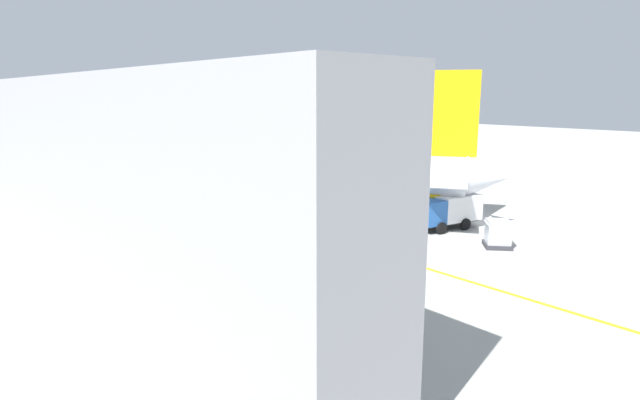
{
  "coord_description": "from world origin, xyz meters",
  "views": [
    {
      "loc": [
        -37.57,
        -21.13,
        10.19
      ],
      "look_at": [
        -11.19,
        8.69,
        2.01
      ],
      "focal_mm": 29.25,
      "sensor_mm": 36.0,
      "label": 1
    }
  ],
  "objects_px": {
    "service_truck_baggage": "(447,210)",
    "crew_loader_right": "(25,217)",
    "crew_supervisor": "(248,227)",
    "service_truck_pushback": "(288,233)",
    "airliner_mid_apron": "(339,128)",
    "crew_loader_left": "(334,219)",
    "cargo_container_near": "(497,234)",
    "crew_marshaller": "(391,209)",
    "airliner_foreground": "(256,174)",
    "service_truck_catering": "(270,284)",
    "service_truck_fuel": "(140,238)"
  },
  "relations": [
    {
      "from": "crew_supervisor",
      "to": "service_truck_baggage",
      "type": "bearing_deg",
      "value": -29.01
    },
    {
      "from": "airliner_mid_apron",
      "to": "crew_loader_right",
      "type": "bearing_deg",
      "value": -151.7
    },
    {
      "from": "airliner_foreground",
      "to": "service_truck_catering",
      "type": "bearing_deg",
      "value": -123.01
    },
    {
      "from": "service_truck_baggage",
      "to": "crew_loader_right",
      "type": "height_order",
      "value": "service_truck_baggage"
    },
    {
      "from": "service_truck_baggage",
      "to": "cargo_container_near",
      "type": "xyz_separation_m",
      "value": [
        -1.68,
        -5.26,
        -0.52
      ]
    },
    {
      "from": "crew_marshaller",
      "to": "crew_supervisor",
      "type": "height_order",
      "value": "crew_marshaller"
    },
    {
      "from": "crew_supervisor",
      "to": "crew_loader_right",
      "type": "bearing_deg",
      "value": 129.61
    },
    {
      "from": "airliner_mid_apron",
      "to": "crew_supervisor",
      "type": "bearing_deg",
      "value": -138.43
    },
    {
      "from": "airliner_mid_apron",
      "to": "service_truck_pushback",
      "type": "xyz_separation_m",
      "value": [
        -55.14,
        -53.28,
        -1.79
      ]
    },
    {
      "from": "service_truck_baggage",
      "to": "service_truck_fuel",
      "type": "bearing_deg",
      "value": 160.54
    },
    {
      "from": "airliner_mid_apron",
      "to": "service_truck_baggage",
      "type": "xyz_separation_m",
      "value": [
        -42.44,
        -56.73,
        -1.53
      ]
    },
    {
      "from": "airliner_mid_apron",
      "to": "crew_supervisor",
      "type": "height_order",
      "value": "airliner_mid_apron"
    },
    {
      "from": "airliner_foreground",
      "to": "airliner_mid_apron",
      "type": "bearing_deg",
      "value": 40.26
    },
    {
      "from": "service_truck_pushback",
      "to": "cargo_container_near",
      "type": "bearing_deg",
      "value": -38.28
    },
    {
      "from": "crew_marshaller",
      "to": "crew_supervisor",
      "type": "xyz_separation_m",
      "value": [
        -11.98,
        2.84,
        -0.01
      ]
    },
    {
      "from": "service_truck_baggage",
      "to": "service_truck_catering",
      "type": "height_order",
      "value": "service_truck_baggage"
    },
    {
      "from": "crew_marshaller",
      "to": "crew_supervisor",
      "type": "distance_m",
      "value": 12.31
    },
    {
      "from": "service_truck_fuel",
      "to": "crew_loader_left",
      "type": "height_order",
      "value": "service_truck_fuel"
    },
    {
      "from": "service_truck_pushback",
      "to": "service_truck_baggage",
      "type": "bearing_deg",
      "value": -15.17
    },
    {
      "from": "service_truck_pushback",
      "to": "crew_supervisor",
      "type": "height_order",
      "value": "service_truck_pushback"
    },
    {
      "from": "service_truck_catering",
      "to": "cargo_container_near",
      "type": "relative_size",
      "value": 2.86
    },
    {
      "from": "service_truck_baggage",
      "to": "crew_loader_left",
      "type": "xyz_separation_m",
      "value": [
        -7.18,
        4.96,
        -0.46
      ]
    },
    {
      "from": "service_truck_fuel",
      "to": "service_truck_pushback",
      "type": "height_order",
      "value": "service_truck_fuel"
    },
    {
      "from": "airliner_mid_apron",
      "to": "crew_loader_left",
      "type": "distance_m",
      "value": 71.73
    },
    {
      "from": "service_truck_baggage",
      "to": "crew_supervisor",
      "type": "distance_m",
      "value": 15.15
    },
    {
      "from": "crew_loader_left",
      "to": "service_truck_catering",
      "type": "bearing_deg",
      "value": -144.45
    },
    {
      "from": "crew_loader_left",
      "to": "service_truck_baggage",
      "type": "bearing_deg",
      "value": -34.66
    },
    {
      "from": "cargo_container_near",
      "to": "airliner_mid_apron",
      "type": "bearing_deg",
      "value": 54.56
    },
    {
      "from": "service_truck_baggage",
      "to": "crew_loader_right",
      "type": "distance_m",
      "value": 32.0
    },
    {
      "from": "airliner_mid_apron",
      "to": "service_truck_baggage",
      "type": "height_order",
      "value": "airliner_mid_apron"
    },
    {
      "from": "service_truck_baggage",
      "to": "cargo_container_near",
      "type": "height_order",
      "value": "service_truck_baggage"
    },
    {
      "from": "service_truck_baggage",
      "to": "crew_loader_left",
      "type": "relative_size",
      "value": 3.41
    },
    {
      "from": "airliner_mid_apron",
      "to": "crew_loader_left",
      "type": "xyz_separation_m",
      "value": [
        -49.62,
        -51.77,
        -1.99
      ]
    },
    {
      "from": "service_truck_baggage",
      "to": "crew_marshaller",
      "type": "xyz_separation_m",
      "value": [
        -1.27,
        4.5,
        -0.5
      ]
    },
    {
      "from": "service_truck_pushback",
      "to": "crew_loader_right",
      "type": "xyz_separation_m",
      "value": [
        -11.65,
        17.32,
        -0.19
      ]
    },
    {
      "from": "service_truck_fuel",
      "to": "service_truck_baggage",
      "type": "xyz_separation_m",
      "value": [
        21.0,
        -7.42,
        -0.1
      ]
    },
    {
      "from": "cargo_container_near",
      "to": "crew_supervisor",
      "type": "height_order",
      "value": "cargo_container_near"
    },
    {
      "from": "service_truck_pushback",
      "to": "cargo_container_near",
      "type": "relative_size",
      "value": 2.45
    },
    {
      "from": "airliner_foreground",
      "to": "service_truck_pushback",
      "type": "relative_size",
      "value": 6.19
    },
    {
      "from": "service_truck_baggage",
      "to": "service_truck_pushback",
      "type": "distance_m",
      "value": 13.16
    },
    {
      "from": "crew_loader_right",
      "to": "crew_supervisor",
      "type": "distance_m",
      "value": 17.42
    },
    {
      "from": "service_truck_pushback",
      "to": "crew_marshaller",
      "type": "height_order",
      "value": "service_truck_pushback"
    },
    {
      "from": "airliner_mid_apron",
      "to": "crew_loader_left",
      "type": "relative_size",
      "value": 20.19
    },
    {
      "from": "service_truck_pushback",
      "to": "crew_marshaller",
      "type": "bearing_deg",
      "value": 5.29
    },
    {
      "from": "crew_loader_left",
      "to": "crew_supervisor",
      "type": "xyz_separation_m",
      "value": [
        -6.06,
        2.38,
        -0.05
      ]
    },
    {
      "from": "crew_loader_left",
      "to": "crew_supervisor",
      "type": "bearing_deg",
      "value": 158.56
    },
    {
      "from": "crew_marshaller",
      "to": "crew_loader_left",
      "type": "bearing_deg",
      "value": 175.54
    },
    {
      "from": "service_truck_pushback",
      "to": "crew_supervisor",
      "type": "relative_size",
      "value": 3.66
    },
    {
      "from": "service_truck_baggage",
      "to": "cargo_container_near",
      "type": "distance_m",
      "value": 5.54
    },
    {
      "from": "service_truck_baggage",
      "to": "crew_supervisor",
      "type": "height_order",
      "value": "service_truck_baggage"
    }
  ]
}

